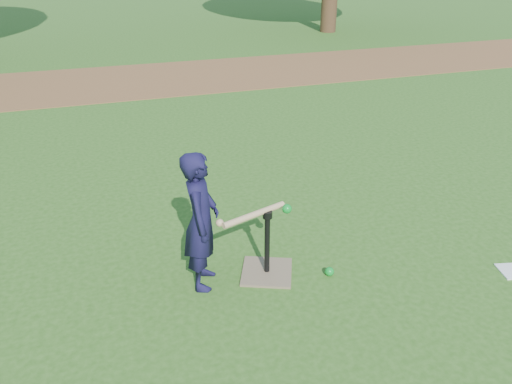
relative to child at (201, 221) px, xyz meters
name	(u,v)px	position (x,y,z in m)	size (l,w,h in m)	color
ground	(247,296)	(0.29, -0.30, -0.59)	(80.00, 80.00, 0.00)	#285116
dirt_strip	(140,80)	(0.29, 7.20, -0.59)	(24.00, 3.00, 0.01)	brown
child	(201,221)	(0.00, 0.00, 0.00)	(0.43, 0.28, 1.19)	black
wiffle_ball_ground	(329,271)	(1.05, -0.25, -0.55)	(0.08, 0.08, 0.08)	#0C8625
batting_tee	(267,262)	(0.55, -0.05, -0.48)	(0.56, 0.56, 0.61)	#76624B
swing_action	(258,214)	(0.45, -0.08, 0.03)	(0.63, 0.24, 0.11)	tan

